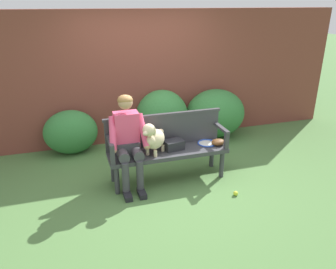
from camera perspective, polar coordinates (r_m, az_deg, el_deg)
The scene contains 15 objects.
ground_plane at distance 5.07m, azimuth -0.00°, elevation -7.61°, with size 40.00×40.00×0.00m, color #4C753D.
brick_garden_fence at distance 6.26m, azimuth -4.94°, elevation 9.86°, with size 8.00×0.30×2.39m, color brown.
hedge_bush_mid_left at distance 6.17m, azimuth -1.04°, elevation 3.09°, with size 0.98×0.91×1.01m, color #337538.
hedge_bush_far_left at distance 6.52m, azimuth 8.17°, elevation 3.63°, with size 1.16×0.96×0.95m, color #337538.
hedge_bush_mid_right at distance 6.00m, azimuth -16.44°, elevation 0.41°, with size 0.93×0.66×0.78m, color #337538.
garden_bench at distance 4.88m, azimuth -0.00°, elevation -3.40°, with size 1.76×0.48×0.47m.
bench_backrest at distance 4.94m, azimuth -0.74°, elevation 0.93°, with size 1.80×0.06×0.50m.
bench_armrest_left_end at distance 4.53m, azimuth -9.85°, elevation -2.17°, with size 0.06×0.48×0.28m.
bench_armrest_right_end at distance 5.00m, azimuth 9.52°, elevation 0.20°, with size 0.06×0.48×0.28m.
person_seated at distance 4.61m, azimuth -6.95°, elevation -0.65°, with size 0.56×0.64×1.34m.
dog_on_bench at distance 4.64m, azimuth -2.52°, elevation -0.61°, with size 0.44×0.44×0.50m.
tennis_racket at distance 5.13m, azimuth 6.59°, elevation -1.36°, with size 0.31×0.57×0.03m.
baseball_glove at distance 5.07m, azimuth 8.64°, elevation -1.31°, with size 0.22×0.17×0.09m, color brown.
sports_bag at distance 4.86m, azimuth 0.96°, elevation -1.77°, with size 0.28×0.20×0.14m, color #232328.
tennis_ball at distance 4.74m, azimuth 11.60°, elevation -9.92°, with size 0.07×0.07×0.07m, color #CCDB33.
Camera 1 is at (-1.32, -4.20, 2.51)m, focal length 35.30 mm.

